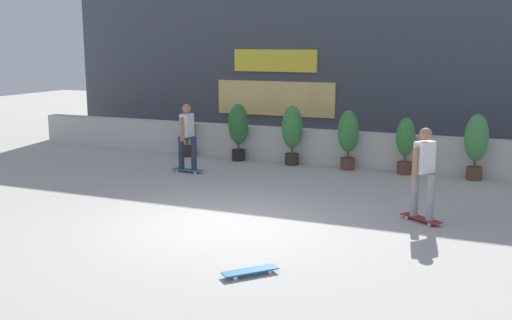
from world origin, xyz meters
name	(u,v)px	position (x,y,z in m)	size (l,w,h in m)	color
ground_plane	(223,225)	(0.00, 0.00, 0.00)	(48.00, 48.00, 0.00)	#B2AFA8
planter_wall	(323,147)	(0.00, 6.00, 0.45)	(18.00, 0.40, 0.90)	beige
building_backdrop	(361,40)	(0.00, 10.00, 3.25)	(20.00, 2.08, 6.50)	#424751
potted_plant_0	(187,131)	(-3.84, 5.55, 0.71)	(0.41, 0.41, 1.29)	#2D2823
potted_plant_1	(238,128)	(-2.24, 5.55, 0.90)	(0.54, 0.54, 1.55)	black
potted_plant_2	(292,131)	(-0.70, 5.55, 0.91)	(0.54, 0.54, 1.55)	#2D2823
potted_plant_3	(348,135)	(0.80, 5.55, 0.88)	(0.52, 0.52, 1.51)	brown
potted_plant_4	(405,142)	(2.22, 5.55, 0.79)	(0.46, 0.46, 1.38)	brown
potted_plant_5	(476,142)	(3.82, 5.55, 0.90)	(0.54, 0.54, 1.55)	brown
skater_far_left	(187,135)	(-2.75, 3.65, 0.94)	(0.81, 0.56, 1.70)	#266699
skater_foreground	(424,170)	(3.18, 1.57, 0.94)	(0.78, 0.61, 1.70)	maroon
skateboard_near_camera	(250,271)	(1.38, -1.94, 0.06)	(0.68, 0.73, 0.08)	#266699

